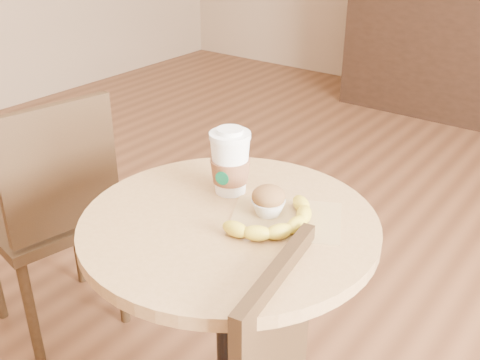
{
  "coord_description": "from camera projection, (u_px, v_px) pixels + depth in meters",
  "views": [
    {
      "loc": [
        0.74,
        -0.84,
        1.39
      ],
      "look_at": [
        0.08,
        0.05,
        0.83
      ],
      "focal_mm": 42.0,
      "sensor_mm": 36.0,
      "label": 1
    }
  ],
  "objects": [
    {
      "name": "cafe_table",
      "position": [
        230.0,
        302.0,
        1.35
      ],
      "size": [
        0.66,
        0.66,
        0.75
      ],
      "color": "black",
      "rests_on": "ground"
    },
    {
      "name": "chair_left",
      "position": [
        52.0,
        212.0,
        1.81
      ],
      "size": [
        0.45,
        0.45,
        0.87
      ],
      "rotation": [
        0.0,
        0.0,
        -1.76
      ],
      "color": "#382513",
      "rests_on": "ground"
    },
    {
      "name": "kraft_bag",
      "position": [
        286.0,
        219.0,
        1.24
      ],
      "size": [
        0.3,
        0.27,
        0.0
      ],
      "primitive_type": "cube",
      "rotation": [
        0.0,
        0.0,
        0.47
      ],
      "color": "#9E7E4C",
      "rests_on": "cafe_table"
    },
    {
      "name": "coffee_cup",
      "position": [
        230.0,
        164.0,
        1.32
      ],
      "size": [
        0.1,
        0.1,
        0.16
      ],
      "rotation": [
        0.0,
        0.0,
        0.25
      ],
      "color": "white",
      "rests_on": "cafe_table"
    },
    {
      "name": "muffin",
      "position": [
        268.0,
        201.0,
        1.24
      ],
      "size": [
        0.08,
        0.08,
        0.07
      ],
      "color": "silver",
      "rests_on": "kraft_bag"
    },
    {
      "name": "banana",
      "position": [
        277.0,
        219.0,
        1.2
      ],
      "size": [
        0.23,
        0.28,
        0.03
      ],
      "primitive_type": null,
      "rotation": [
        0.0,
        0.0,
        -0.39
      ],
      "color": "gold",
      "rests_on": "kraft_bag"
    }
  ]
}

